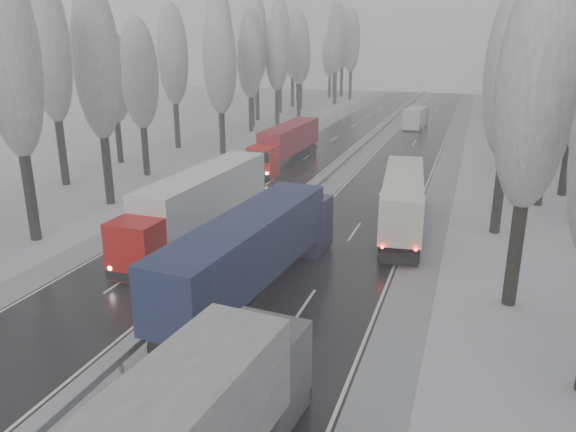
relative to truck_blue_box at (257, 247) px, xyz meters
The scene contains 52 objects.
carriageway_right 17.76m from the truck_blue_box, 80.91° to the left, with size 7.50×200.00×0.03m, color black.
carriageway_left 19.17m from the truck_blue_box, 114.02° to the left, with size 7.50×200.00×0.03m, color black.
median_slush 17.71m from the truck_blue_box, 98.13° to the left, with size 3.00×200.00×0.04m, color #93969A.
shoulder_right 19.16m from the truck_blue_box, 65.99° to the left, with size 2.40×200.00×0.04m, color #93969A.
shoulder_left 21.64m from the truck_blue_box, 126.17° to the left, with size 2.40×200.00×0.04m, color #93969A.
median_guardrail 17.62m from the truck_blue_box, 98.14° to the left, with size 0.12×200.00×0.76m.
tree_16 15.20m from the truck_blue_box, 13.47° to the left, with size 3.60×3.60×16.53m.
tree_18 20.40m from the truck_blue_box, 50.07° to the left, with size 3.60×3.60×16.58m.
tree_20 28.29m from the truck_blue_box, 55.58° to the left, with size 3.60×3.60×15.71m.
tree_22 36.80m from the truck_blue_box, 66.18° to the left, with size 3.60×3.60×15.86m.
tree_24 42.66m from the truck_blue_box, 68.10° to the left, with size 3.60×3.60×20.49m.
tree_26 51.77m from the truck_blue_box, 72.76° to the left, with size 3.60×3.60×18.78m.
tree_28 61.70m from the truck_blue_box, 76.84° to the left, with size 3.60×3.60×19.62m.
tree_29 67.37m from the truck_blue_box, 71.45° to the left, with size 3.60×3.60×18.11m.
tree_30 71.02m from the truck_blue_box, 78.47° to the left, with size 3.60×3.60×17.86m.
tree_31 76.30m from the truck_blue_box, 74.69° to the left, with size 3.60×3.60×18.58m.
tree_32 78.31m from the truck_blue_box, 79.53° to the left, with size 3.60×3.60×17.33m.
tree_33 82.65m from the truck_blue_box, 77.88° to the left, with size 3.60×3.60×14.33m.
tree_34 85.15m from the truck_blue_box, 81.00° to the left, with size 3.60×3.60×17.63m.
tree_35 90.95m from the truck_blue_box, 75.62° to the left, with size 3.60×3.60×18.25m.
tree_36 95.19m from the truck_blue_box, 81.15° to the left, with size 3.60×3.60×20.23m.
tree_37 100.16m from the truck_blue_box, 77.54° to the left, with size 3.60×3.60×16.37m.
tree_38 105.71m from the truck_blue_box, 81.12° to the left, with size 3.60×3.60×17.97m.
tree_39 110.01m from the truck_blue_box, 79.99° to the left, with size 3.60×3.60×16.19m.
tree_56 19.65m from the truck_blue_box, 169.96° to the left, with size 3.60×3.60×18.12m.
tree_58 22.87m from the truck_blue_box, 145.93° to the left, with size 3.60×3.60×17.21m.
tree_59 31.26m from the truck_blue_box, 147.83° to the left, with size 3.60×3.60×18.41m.
tree_60 30.35m from the truck_blue_box, 133.20° to the left, with size 3.60×3.60×14.84m.
tree_61 36.99m from the truck_blue_box, 135.51° to the left, with size 3.60×3.60×13.95m.
tree_62 35.97m from the truck_blue_box, 117.86° to the left, with size 3.60×3.60×16.04m.
tree_63 43.47m from the truck_blue_box, 124.75° to the left, with size 3.60×3.60×16.88m.
tree_64 45.69m from the truck_blue_box, 117.37° to the left, with size 3.60×3.60×15.42m.
tree_65 50.46m from the truck_blue_box, 117.09° to the left, with size 3.60×3.60×19.48m.
tree_66 54.28m from the truck_blue_box, 112.55° to the left, with size 3.60×3.60×15.23m.
tree_67 58.63m from the truck_blue_box, 112.30° to the left, with size 3.60×3.60×17.09m.
tree_68 60.13m from the truck_blue_box, 108.65° to the left, with size 3.60×3.60×16.65m.
tree_69 65.74m from the truck_blue_box, 111.57° to the left, with size 3.60×3.60×19.35m.
tree_70 69.64m from the truck_blue_box, 105.78° to the left, with size 3.60×3.60×17.09m.
tree_71 75.03m from the truck_blue_box, 108.47° to the left, with size 3.60×3.60×19.61m.
tree_72 79.16m from the truck_blue_box, 105.76° to the left, with size 3.60×3.60×15.11m.
tree_73 83.91m from the truck_blue_box, 106.92° to the left, with size 3.60×3.60×17.22m.
tree_74 88.99m from the truck_blue_box, 101.45° to the left, with size 3.60×3.60×19.68m.
tree_75 94.97m from the truck_blue_box, 106.39° to the left, with size 3.60×3.60×18.60m.
tree_76 97.91m from the truck_blue_box, 99.76° to the left, with size 3.60×3.60×18.55m.
tree_77 102.69m from the truck_blue_box, 102.48° to the left, with size 3.60×3.60×14.32m.
tree_78 105.06m from the truck_blue_box, 101.05° to the left, with size 3.60×3.60×19.55m.
tree_79 109.38m from the truck_blue_box, 102.07° to the left, with size 3.60×3.60×17.07m.
truck_blue_box is the anchor object (origin of this frame).
truck_cream_box 14.41m from the truck_blue_box, 66.55° to the left, with size 4.25×16.15×4.11m.
box_truck_distant 60.40m from the truck_blue_box, 88.62° to the left, with size 3.03×8.22×3.01m.
truck_red_white 9.55m from the truck_blue_box, 135.80° to the left, with size 3.24×17.39×4.44m.
truck_red_red 31.87m from the truck_blue_box, 105.97° to the left, with size 2.79×15.80×4.04m.
Camera 1 is at (12.64, -12.48, 12.99)m, focal length 35.00 mm.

